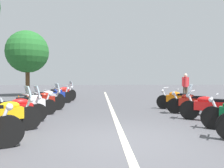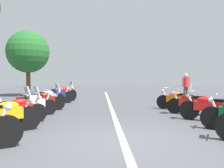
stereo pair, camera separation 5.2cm
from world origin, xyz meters
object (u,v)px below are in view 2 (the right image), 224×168
object	(u,v)px
motorcycle_left_row_1	(2,115)
motorcycle_left_row_7	(60,94)
motorcycle_left_row_5	(45,98)
motorcycle_left_row_8	(62,92)
traffic_cone_2	(19,101)
motorcycle_left_row_2	(15,110)
motorcycle_left_row_6	(55,95)
bystander_1	(186,85)
motorcycle_left_row_4	(42,101)
motorcycle_right_row_4	(178,100)
roadside_tree_1	(28,52)
motorcycle_right_row_2	(210,107)
motorcycle_left_row_3	(30,104)
motorcycle_right_row_3	(192,103)

from	to	relation	value
motorcycle_left_row_1	motorcycle_left_row_7	xyz separation A→B (m)	(7.87, -0.06, -0.01)
motorcycle_left_row_5	motorcycle_left_row_8	distance (m)	4.11
motorcycle_left_row_7	traffic_cone_2	size ratio (longest dim) A/B	3.24
motorcycle_left_row_2	motorcycle_left_row_6	size ratio (longest dim) A/B	0.97
motorcycle_left_row_2	bystander_1	world-z (taller)	bystander_1
motorcycle_left_row_1	motorcycle_left_row_4	size ratio (longest dim) A/B	0.95
motorcycle_left_row_6	traffic_cone_2	xyz separation A→B (m)	(-1.48, 1.45, -0.17)
motorcycle_right_row_4	roadside_tree_1	xyz separation A→B (m)	(8.16, 9.12, 2.99)
motorcycle_left_row_1	bystander_1	distance (m)	11.51
motorcycle_right_row_2	motorcycle_left_row_5	bearing A→B (deg)	1.46
motorcycle_left_row_4	bystander_1	size ratio (longest dim) A/B	1.10
motorcycle_left_row_7	motorcycle_right_row_4	size ratio (longest dim) A/B	1.15
traffic_cone_2	motorcycle_left_row_8	bearing A→B (deg)	-18.54
motorcycle_left_row_7	motorcycle_left_row_8	bearing A→B (deg)	64.41
motorcycle_left_row_7	traffic_cone_2	world-z (taller)	motorcycle_left_row_7
motorcycle_left_row_8	roadside_tree_1	distance (m)	5.11
motorcycle_left_row_2	traffic_cone_2	size ratio (longest dim) A/B	2.98
motorcycle_left_row_6	motorcycle_left_row_7	world-z (taller)	motorcycle_left_row_7
motorcycle_left_row_1	motorcycle_left_row_8	bearing A→B (deg)	57.59
motorcycle_left_row_7	bystander_1	size ratio (longest dim) A/B	1.17
motorcycle_left_row_5	motorcycle_right_row_2	size ratio (longest dim) A/B	1.05
motorcycle_left_row_1	motorcycle_left_row_8	size ratio (longest dim) A/B	0.96
motorcycle_left_row_8	bystander_1	world-z (taller)	bystander_1
motorcycle_left_row_7	roadside_tree_1	world-z (taller)	roadside_tree_1
motorcycle_left_row_3	motorcycle_left_row_4	world-z (taller)	motorcycle_left_row_4
motorcycle_left_row_8	motorcycle_right_row_4	distance (m)	8.09
motorcycle_left_row_3	motorcycle_right_row_3	bearing A→B (deg)	-28.90
roadside_tree_1	motorcycle_right_row_4	bearing A→B (deg)	-131.82
motorcycle_left_row_3	motorcycle_right_row_2	distance (m)	6.37
motorcycle_left_row_1	motorcycle_left_row_3	bearing A→B (deg)	59.21
motorcycle_right_row_3	bystander_1	size ratio (longest dim) A/B	1.08
motorcycle_left_row_3	motorcycle_left_row_7	distance (m)	5.27
motorcycle_left_row_1	motorcycle_left_row_3	distance (m)	2.61
motorcycle_right_row_2	motorcycle_left_row_1	bearing A→B (deg)	45.04
motorcycle_left_row_2	motorcycle_right_row_3	bearing A→B (deg)	-17.17
motorcycle_left_row_1	motorcycle_right_row_2	distance (m)	6.28
motorcycle_left_row_2	roadside_tree_1	bearing A→B (deg)	74.54
motorcycle_left_row_8	roadside_tree_1	bearing A→B (deg)	107.40
motorcycle_left_row_4	motorcycle_left_row_7	bearing A→B (deg)	58.13
motorcycle_left_row_3	bystander_1	size ratio (longest dim) A/B	1.07
motorcycle_left_row_4	motorcycle_left_row_7	size ratio (longest dim) A/B	0.95
motorcycle_left_row_5	motorcycle_right_row_4	world-z (taller)	same
motorcycle_right_row_3	motorcycle_left_row_4	bearing A→B (deg)	15.90
motorcycle_left_row_4	motorcycle_right_row_4	size ratio (longest dim) A/B	1.09
motorcycle_right_row_2	motorcycle_left_row_2	bearing A→B (deg)	34.50
motorcycle_left_row_1	motorcycle_left_row_3	world-z (taller)	motorcycle_left_row_1
motorcycle_right_row_2	traffic_cone_2	xyz separation A→B (m)	(3.90, 7.55, -0.18)
motorcycle_left_row_2	motorcycle_right_row_4	size ratio (longest dim) A/B	1.05
motorcycle_left_row_4	motorcycle_left_row_6	xyz separation A→B (m)	(2.81, -0.02, -0.00)
motorcycle_left_row_4	bystander_1	world-z (taller)	bystander_1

